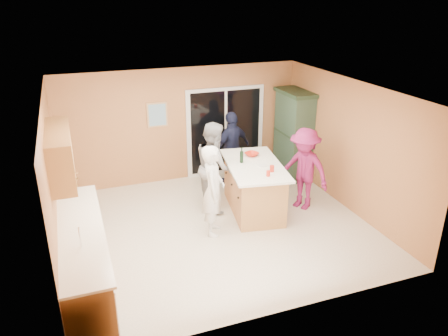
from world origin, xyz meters
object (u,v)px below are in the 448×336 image
object	(u,v)px
woman_navy	(232,148)
green_hutch	(293,135)
woman_white	(213,191)
woman_grey	(214,166)
kitchen_island	(254,189)
woman_magenta	(304,169)

from	to	relation	value
woman_navy	green_hutch	bearing A→B (deg)	155.56
woman_white	woman_grey	bearing A→B (deg)	2.58
woman_white	woman_grey	world-z (taller)	woman_grey
woman_grey	green_hutch	bearing A→B (deg)	-60.46
green_hutch	woman_grey	bearing A→B (deg)	-157.28
kitchen_island	woman_magenta	size ratio (longest dim) A/B	1.22
woman_grey	woman_white	bearing A→B (deg)	166.93
woman_grey	kitchen_island	bearing A→B (deg)	-112.83
green_hutch	woman_grey	world-z (taller)	green_hutch
woman_grey	woman_navy	bearing A→B (deg)	-30.48
woman_navy	kitchen_island	bearing A→B (deg)	64.55
green_hutch	woman_navy	bearing A→B (deg)	177.91
kitchen_island	woman_grey	world-z (taller)	woman_grey
kitchen_island	woman_white	bearing A→B (deg)	-142.24
green_hutch	woman_navy	distance (m)	1.52
green_hutch	woman_magenta	world-z (taller)	green_hutch
green_hutch	woman_grey	distance (m)	2.48
kitchen_island	woman_white	world-z (taller)	woman_white
green_hutch	woman_white	distance (m)	3.25
woman_grey	woman_navy	distance (m)	1.27
woman_white	woman_magenta	bearing A→B (deg)	-58.08
kitchen_island	woman_grey	xyz separation A→B (m)	(-0.69, 0.40, 0.43)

